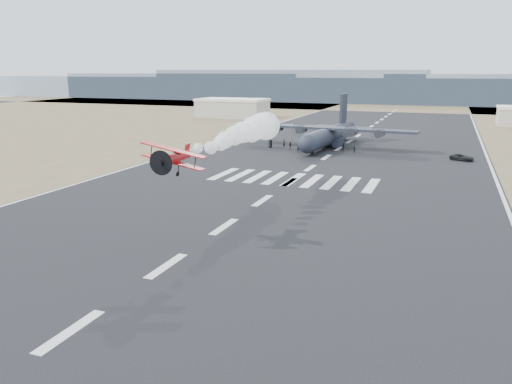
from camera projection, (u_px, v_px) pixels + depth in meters
The scene contains 20 objects.
ground at pixel (70, 331), 32.42m from camera, with size 500.00×500.00×0.00m, color black.
scrub_far at pixel (402, 106), 240.98m from camera, with size 500.00×80.00×0.00m, color brown.
runway_markings at pixel (310, 168), 86.83m from camera, with size 60.00×260.00×0.01m, color silver, non-canonical shape.
ridge_seg_a at pixel (106, 86), 334.69m from camera, with size 150.00×50.00×13.00m, color gray.
ridge_seg_b at pixel (192, 86), 311.77m from camera, with size 150.00×50.00×15.00m, color gray.
ridge_seg_c at pixel (292, 85), 288.86m from camera, with size 150.00×50.00×17.00m, color gray.
ridge_seg_d at pixel (408, 90), 266.65m from camera, with size 150.00×50.00×13.00m, color gray.
hangar_left at pixel (233, 108), 181.24m from camera, with size 24.50×14.50×6.70m.
aerobatic_biplane at pixel (174, 157), 47.00m from camera, with size 6.41×5.79×3.02m.
smoke_trail at pixel (255, 129), 67.88m from camera, with size 4.07×27.45×4.07m.
transport_aircraft at pixel (329, 134), 110.72m from camera, with size 38.78×31.89×11.19m.
support_vehicle at pixel (462, 157), 94.03m from camera, with size 2.03×4.39×1.22m, color black.
crew_a at pixel (299, 147), 104.17m from camera, with size 0.65×0.54×1.79m, color black.
crew_b at pixel (272, 144), 109.89m from camera, with size 0.81×0.50×1.67m, color black.
crew_c at pixel (354, 149), 102.31m from camera, with size 1.02×0.48×1.59m, color black.
crew_d at pixel (290, 145), 107.76m from camera, with size 0.92×0.47×1.56m, color black.
crew_e at pixel (270, 144), 109.68m from camera, with size 0.90×0.55×1.83m, color black.
crew_f at pixel (323, 146), 105.73m from camera, with size 1.64×0.53×1.77m, color black.
crew_g at pixel (284, 143), 110.88m from camera, with size 0.61×0.50×1.68m, color black.
crew_h at pixel (343, 147), 103.91m from camera, with size 0.91×0.56×1.88m, color black.
Camera 1 is at (21.83, -23.05, 16.48)m, focal length 35.00 mm.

